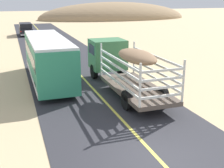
# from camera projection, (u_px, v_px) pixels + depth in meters

# --- Properties ---
(ground_plane) EXTENTS (240.00, 240.00, 0.00)m
(ground_plane) POSITION_uv_depth(u_px,v_px,m) (157.00, 158.00, 11.32)
(ground_plane) COLOR #CCB284
(road_surface) EXTENTS (8.00, 120.00, 0.02)m
(road_surface) POSITION_uv_depth(u_px,v_px,m) (157.00, 158.00, 11.32)
(road_surface) COLOR #2D2D33
(road_surface) RESTS_ON ground
(road_centre_line) EXTENTS (0.16, 117.60, 0.00)m
(road_centre_line) POSITION_uv_depth(u_px,v_px,m) (157.00, 158.00, 11.31)
(road_centre_line) COLOR #D8CC4C
(road_centre_line) RESTS_ON road_surface
(livestock_truck) EXTENTS (2.53, 9.70, 3.02)m
(livestock_truck) POSITION_uv_depth(u_px,v_px,m) (117.00, 60.00, 20.05)
(livestock_truck) COLOR #3F7F4C
(livestock_truck) RESTS_ON road_surface
(bus) EXTENTS (2.54, 10.00, 3.21)m
(bus) POSITION_uv_depth(u_px,v_px,m) (48.00, 58.00, 20.93)
(bus) COLOR #2D8C66
(bus) RESTS_ON road_surface
(car_far) EXTENTS (1.90, 4.62, 1.93)m
(car_far) POSITION_uv_depth(u_px,v_px,m) (26.00, 29.00, 46.05)
(car_far) COLOR black
(car_far) RESTS_ON road_surface
(distant_hill) EXTENTS (41.51, 18.93, 8.96)m
(distant_hill) POSITION_uv_depth(u_px,v_px,m) (114.00, 19.00, 80.43)
(distant_hill) COLOR #997C5A
(distant_hill) RESTS_ON ground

